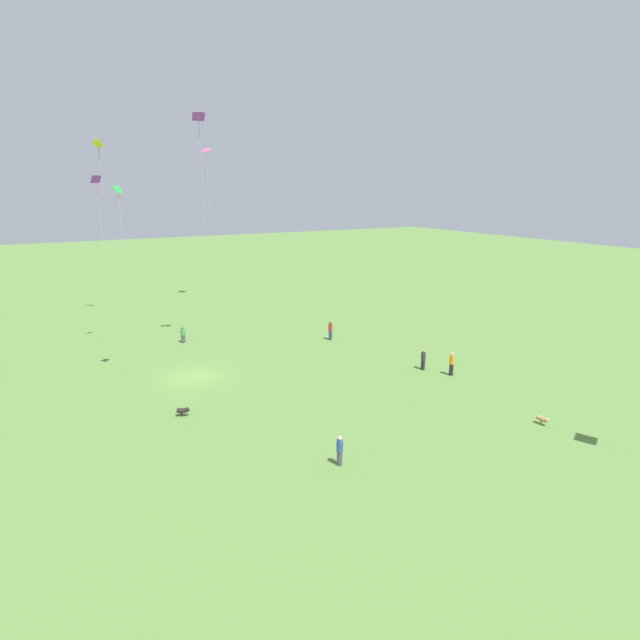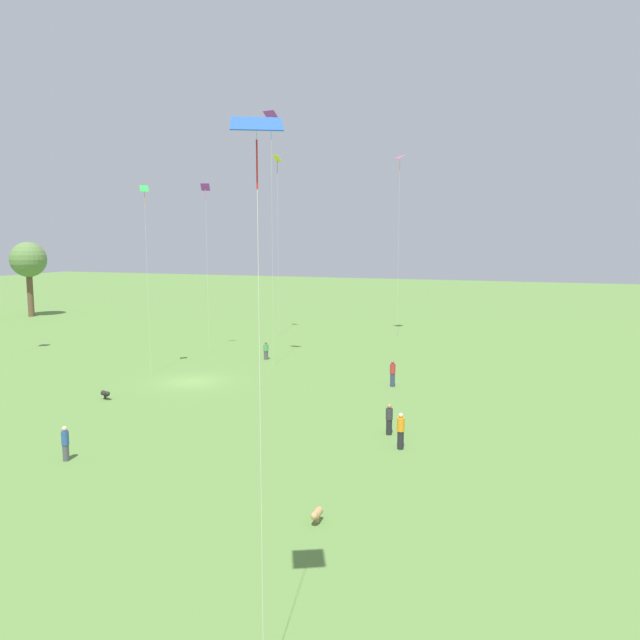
% 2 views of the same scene
% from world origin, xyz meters
% --- Properties ---
extents(ground_plane, '(240.00, 240.00, 0.00)m').
position_xyz_m(ground_plane, '(0.00, 0.00, 0.00)').
color(ground_plane, '#5B843D').
extents(person_0, '(0.58, 0.58, 1.57)m').
position_xyz_m(person_0, '(9.50, -1.55, 0.76)').
color(person_0, '#4C4C51').
rests_on(person_0, ground_plane).
extents(person_1, '(0.41, 0.41, 1.85)m').
position_xyz_m(person_1, '(-9.30, -17.65, 0.93)').
color(person_1, '#232328').
rests_on(person_1, ground_plane).
extents(person_2, '(0.47, 0.47, 1.87)m').
position_xyz_m(person_2, '(3.49, -14.19, 0.93)').
color(person_2, '#333D5B').
rests_on(person_2, ground_plane).
extents(person_3, '(0.51, 0.51, 1.68)m').
position_xyz_m(person_3, '(-7.24, -16.57, 0.83)').
color(person_3, '#232328').
rests_on(person_3, ground_plane).
extents(person_4, '(0.35, 0.35, 1.69)m').
position_xyz_m(person_4, '(-16.33, -3.19, 0.85)').
color(person_4, '#4C4C51').
rests_on(person_4, ground_plane).
extents(kite_0, '(1.43, 1.43, 18.87)m').
position_xyz_m(kite_0, '(25.13, -9.52, 17.78)').
color(kite_0, '#E54C99').
rests_on(kite_0, ground_plane).
extents(kite_1, '(1.00, 1.07, 18.99)m').
position_xyz_m(kite_1, '(21.98, 2.74, 17.51)').
color(kite_1, yellow).
rests_on(kite_1, ground_plane).
extents(kite_3, '(0.73, 0.90, 15.21)m').
position_xyz_m(kite_3, '(10.25, 4.49, 13.96)').
color(kite_3, purple).
rests_on(kite_3, ground_plane).
extents(kite_4, '(0.97, 1.12, 20.19)m').
position_xyz_m(kite_4, '(6.82, -3.47, 18.83)').
color(kite_4, purple).
rests_on(kite_4, ground_plane).
extents(kite_5, '(0.71, 0.72, 14.32)m').
position_xyz_m(kite_5, '(0.79, 4.13, 12.83)').
color(kite_5, green).
rests_on(kite_5, ground_plane).
extents(dog_0, '(0.57, 0.81, 0.59)m').
position_xyz_m(dog_0, '(-6.43, 2.50, 0.39)').
color(dog_0, black).
rests_on(dog_0, ground_plane).
extents(dog_1, '(0.76, 0.32, 0.55)m').
position_xyz_m(dog_1, '(-18.43, -16.56, 0.36)').
color(dog_1, tan).
rests_on(dog_1, ground_plane).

